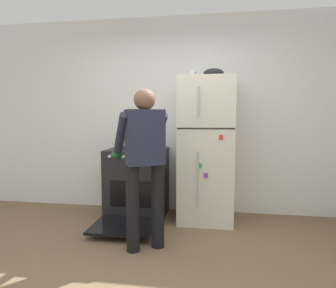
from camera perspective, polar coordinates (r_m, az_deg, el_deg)
The scene contains 9 objects.
ground at distance 2.59m, azimuth -4.99°, elevation -25.51°, with size 8.00×8.00×0.00m, color brown.
kitchen_wall_back at distance 4.14m, azimuth 1.41°, elevation 5.62°, with size 6.00×0.10×2.70m, color white.
refrigerator at distance 3.75m, azimuth 7.46°, elevation -1.17°, with size 0.68×0.72×1.81m.
stove_range at distance 3.94m, azimuth -6.05°, elevation -7.67°, with size 0.76×1.22×0.91m.
person_cook at distance 2.90m, azimuth -4.72°, elevation -2.13°, with size 0.65×0.68×1.60m.
red_pot at distance 3.79m, azimuth -3.91°, elevation -0.10°, with size 0.35×0.25×0.12m.
coffee_mug at distance 3.83m, azimuth 4.93°, elevation 13.31°, with size 0.11×0.08×0.10m.
pepper_mill at distance 4.15m, azimuth -9.34°, elevation 0.60°, with size 0.05×0.05×0.16m, color brown.
mixing_bowl at distance 3.77m, azimuth 8.89°, elevation 13.53°, with size 0.25×0.25×0.11m, color black.
Camera 1 is at (0.55, -2.16, 1.33)m, focal length 31.18 mm.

